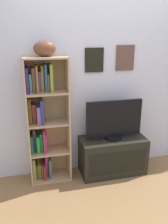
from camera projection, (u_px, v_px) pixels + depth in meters
ground at (134, 220)px, 2.45m from camera, size 5.20×5.20×0.04m
back_wall at (102, 81)px, 3.09m from camera, size 4.80×0.08×2.44m
bookshelf at (44, 122)px, 2.92m from camera, size 0.51×0.30×1.57m
football at (45, 49)px, 2.62m from camera, size 0.26×0.19×0.18m
tv_stand at (112, 155)px, 3.20m from camera, size 0.87×0.41×0.50m
television at (114, 120)px, 3.04m from camera, size 0.74×0.22×0.52m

